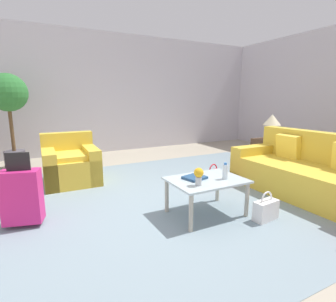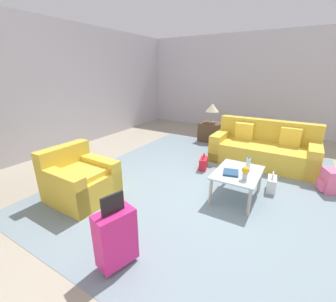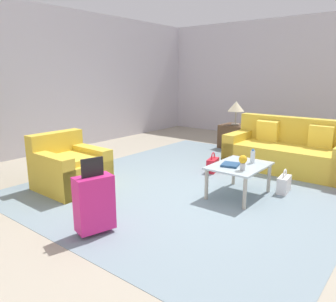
# 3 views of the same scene
# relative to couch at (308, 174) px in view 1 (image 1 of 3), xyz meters

# --- Properties ---
(ground_plane) EXTENTS (12.00, 12.00, 0.00)m
(ground_plane) POSITION_rel_couch_xyz_m (-2.20, 0.60, -0.31)
(ground_plane) COLOR #A89E89
(wall_back) EXTENTS (10.24, 0.12, 3.10)m
(wall_back) POSITION_rel_couch_xyz_m (-2.20, 4.66, 1.24)
(wall_back) COLOR silver
(wall_back) RESTS_ON ground
(area_rug) EXTENTS (5.20, 4.40, 0.01)m
(area_rug) POSITION_rel_couch_xyz_m (-1.60, 0.80, -0.30)
(area_rug) COLOR gray
(area_rug) RESTS_ON ground
(couch) EXTENTS (0.99, 2.12, 0.92)m
(couch) POSITION_rel_couch_xyz_m (0.00, 0.00, 0.00)
(couch) COLOR gold
(couch) RESTS_ON ground
(armchair) EXTENTS (0.88, 0.94, 0.83)m
(armchair) POSITION_rel_couch_xyz_m (-3.10, 2.27, -0.01)
(armchair) COLOR gold
(armchair) RESTS_ON ground
(coffee_table) EXTENTS (0.90, 0.67, 0.46)m
(coffee_table) POSITION_rel_couch_xyz_m (-1.80, 0.10, 0.09)
(coffee_table) COLOR silver
(coffee_table) RESTS_ON ground
(water_bottle) EXTENTS (0.06, 0.06, 0.20)m
(water_bottle) POSITION_rel_couch_xyz_m (-1.60, -0.00, 0.24)
(water_bottle) COLOR silver
(water_bottle) RESTS_ON coffee_table
(coffee_table_book) EXTENTS (0.29, 0.28, 0.03)m
(coffee_table_book) POSITION_rel_couch_xyz_m (-1.92, 0.18, 0.17)
(coffee_table_book) COLOR navy
(coffee_table_book) RESTS_ON coffee_table
(flower_vase) EXTENTS (0.11, 0.11, 0.21)m
(flower_vase) POSITION_rel_couch_xyz_m (-2.02, -0.05, 0.27)
(flower_vase) COLOR #B2B7BC
(flower_vase) RESTS_ON coffee_table
(side_table) EXTENTS (0.59, 0.59, 0.54)m
(side_table) POSITION_rel_couch_xyz_m (1.00, 1.60, -0.03)
(side_table) COLOR #513823
(side_table) RESTS_ON ground
(table_lamp) EXTENTS (0.37, 0.37, 0.54)m
(table_lamp) POSITION_rel_couch_xyz_m (1.00, 1.60, 0.65)
(table_lamp) COLOR #ADA899
(table_lamp) RESTS_ON side_table
(suitcase_magenta) EXTENTS (0.44, 0.32, 0.85)m
(suitcase_magenta) POSITION_rel_couch_xyz_m (-3.80, 0.80, 0.05)
(suitcase_magenta) COLOR #D12375
(suitcase_magenta) RESTS_ON ground
(handbag_red) EXTENTS (0.34, 0.21, 0.36)m
(handbag_red) POSITION_rel_couch_xyz_m (-1.02, 0.99, -0.18)
(handbag_red) COLOR red
(handbag_red) RESTS_ON ground
(handbag_white) EXTENTS (0.33, 0.17, 0.36)m
(handbag_white) POSITION_rel_couch_xyz_m (-1.27, -0.36, -0.18)
(handbag_white) COLOR white
(handbag_white) RESTS_ON ground
(potted_ficus) EXTENTS (0.75, 0.75, 1.92)m
(potted_ficus) POSITION_rel_couch_xyz_m (-4.00, 3.80, 1.07)
(potted_ficus) COLOR #514C56
(potted_ficus) RESTS_ON ground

